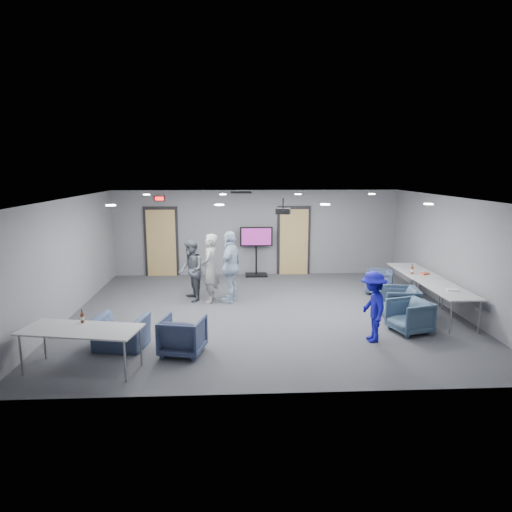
{
  "coord_description": "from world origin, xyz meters",
  "views": [
    {
      "loc": [
        -0.76,
        -10.37,
        3.34
      ],
      "look_at": [
        -0.17,
        0.84,
        1.2
      ],
      "focal_mm": 32.0,
      "sensor_mm": 36.0,
      "label": 1
    }
  ],
  "objects_px": {
    "chair_right_a": "(379,282)",
    "bottle_right": "(412,270)",
    "chair_front_a": "(183,336)",
    "projector": "(283,211)",
    "tv_stand": "(256,248)",
    "table_right_a": "(414,272)",
    "person_b": "(191,270)",
    "table_right_b": "(447,291)",
    "person_d": "(373,307)",
    "person_c": "(231,267)",
    "chair_front_b": "(120,333)",
    "bottle_front": "(82,318)",
    "chair_right_c": "(410,316)",
    "table_front_left": "(81,331)",
    "person_a": "(210,268)",
    "chair_right_b": "(400,303)"
  },
  "relations": [
    {
      "from": "chair_right_a",
      "to": "bottle_front",
      "type": "bearing_deg",
      "value": -35.79
    },
    {
      "from": "person_b",
      "to": "bottle_front",
      "type": "distance_m",
      "value": 4.08
    },
    {
      "from": "tv_stand",
      "to": "projector",
      "type": "distance_m",
      "value": 4.07
    },
    {
      "from": "person_c",
      "to": "tv_stand",
      "type": "relative_size",
      "value": 1.16
    },
    {
      "from": "projector",
      "to": "chair_front_a",
      "type": "bearing_deg",
      "value": -118.86
    },
    {
      "from": "chair_right_b",
      "to": "chair_front_b",
      "type": "distance_m",
      "value": 6.1
    },
    {
      "from": "person_c",
      "to": "table_right_b",
      "type": "distance_m",
      "value": 5.13
    },
    {
      "from": "chair_front_b",
      "to": "bottle_right",
      "type": "distance_m",
      "value": 7.23
    },
    {
      "from": "chair_front_b",
      "to": "table_right_b",
      "type": "relative_size",
      "value": 0.52
    },
    {
      "from": "person_c",
      "to": "chair_right_a",
      "type": "distance_m",
      "value": 4.11
    },
    {
      "from": "chair_front_a",
      "to": "table_right_a",
      "type": "distance_m",
      "value": 6.68
    },
    {
      "from": "chair_right_a",
      "to": "chair_front_b",
      "type": "xyz_separation_m",
      "value": [
        -6.11,
        -3.59,
        -0.02
      ]
    },
    {
      "from": "person_c",
      "to": "bottle_front",
      "type": "height_order",
      "value": "person_c"
    },
    {
      "from": "table_right_a",
      "to": "person_b",
      "type": "bearing_deg",
      "value": 90.09
    },
    {
      "from": "chair_right_a",
      "to": "person_c",
      "type": "bearing_deg",
      "value": -60.51
    },
    {
      "from": "table_right_a",
      "to": "table_front_left",
      "type": "relative_size",
      "value": 0.92
    },
    {
      "from": "person_a",
      "to": "table_right_a",
      "type": "bearing_deg",
      "value": 101.75
    },
    {
      "from": "table_right_b",
      "to": "table_front_left",
      "type": "bearing_deg",
      "value": 106.66
    },
    {
      "from": "chair_right_c",
      "to": "table_right_b",
      "type": "xyz_separation_m",
      "value": [
        1.1,
        0.69,
        0.34
      ]
    },
    {
      "from": "bottle_front",
      "to": "bottle_right",
      "type": "xyz_separation_m",
      "value": [
        7.14,
        3.37,
        0.01
      ]
    },
    {
      "from": "table_front_left",
      "to": "chair_right_a",
      "type": "bearing_deg",
      "value": 45.61
    },
    {
      "from": "person_b",
      "to": "tv_stand",
      "type": "relative_size",
      "value": 1.02
    },
    {
      "from": "tv_stand",
      "to": "table_right_a",
      "type": "bearing_deg",
      "value": -33.56
    },
    {
      "from": "person_a",
      "to": "chair_right_c",
      "type": "xyz_separation_m",
      "value": [
        4.24,
        -2.42,
        -0.54
      ]
    },
    {
      "from": "person_b",
      "to": "person_d",
      "type": "relative_size",
      "value": 1.14
    },
    {
      "from": "chair_right_a",
      "to": "table_right_a",
      "type": "height_order",
      "value": "table_right_a"
    },
    {
      "from": "table_right_b",
      "to": "person_b",
      "type": "bearing_deg",
      "value": 72.02
    },
    {
      "from": "person_b",
      "to": "chair_front_a",
      "type": "height_order",
      "value": "person_b"
    },
    {
      "from": "chair_right_a",
      "to": "bottle_right",
      "type": "height_order",
      "value": "bottle_right"
    },
    {
      "from": "person_c",
      "to": "chair_front_b",
      "type": "xyz_separation_m",
      "value": [
        -2.08,
        -3.03,
        -0.6
      ]
    },
    {
      "from": "bottle_right",
      "to": "projector",
      "type": "xyz_separation_m",
      "value": [
        -3.38,
        -0.67,
        1.58
      ]
    },
    {
      "from": "person_b",
      "to": "bottle_right",
      "type": "distance_m",
      "value": 5.62
    },
    {
      "from": "chair_front_b",
      "to": "bottle_front",
      "type": "height_order",
      "value": "bottle_front"
    },
    {
      "from": "person_c",
      "to": "table_right_b",
      "type": "height_order",
      "value": "person_c"
    },
    {
      "from": "person_a",
      "to": "chair_front_b",
      "type": "relative_size",
      "value": 1.85
    },
    {
      "from": "person_d",
      "to": "table_right_a",
      "type": "height_order",
      "value": "person_d"
    },
    {
      "from": "person_d",
      "to": "tv_stand",
      "type": "distance_m",
      "value": 6.03
    },
    {
      "from": "person_a",
      "to": "bottle_right",
      "type": "relative_size",
      "value": 6.74
    },
    {
      "from": "chair_front_a",
      "to": "projector",
      "type": "height_order",
      "value": "projector"
    },
    {
      "from": "table_right_a",
      "to": "bottle_front",
      "type": "relative_size",
      "value": 7.97
    },
    {
      "from": "table_right_b",
      "to": "tv_stand",
      "type": "xyz_separation_m",
      "value": [
        -4.01,
        4.56,
        0.2
      ]
    },
    {
      "from": "person_d",
      "to": "projector",
      "type": "bearing_deg",
      "value": -140.9
    },
    {
      "from": "chair_right_c",
      "to": "table_front_left",
      "type": "distance_m",
      "value": 6.39
    },
    {
      "from": "person_c",
      "to": "chair_right_c",
      "type": "distance_m",
      "value": 4.49
    },
    {
      "from": "chair_front_a",
      "to": "bottle_front",
      "type": "distance_m",
      "value": 1.77
    },
    {
      "from": "person_b",
      "to": "table_front_left",
      "type": "relative_size",
      "value": 0.77
    },
    {
      "from": "person_a",
      "to": "person_d",
      "type": "xyz_separation_m",
      "value": [
        3.31,
        -2.86,
        -0.18
      ]
    },
    {
      "from": "chair_right_a",
      "to": "chair_right_b",
      "type": "relative_size",
      "value": 0.9
    },
    {
      "from": "chair_right_a",
      "to": "chair_right_b",
      "type": "xyz_separation_m",
      "value": [
        -0.2,
        -2.12,
        0.03
      ]
    },
    {
      "from": "bottle_right",
      "to": "projector",
      "type": "distance_m",
      "value": 3.79
    }
  ]
}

